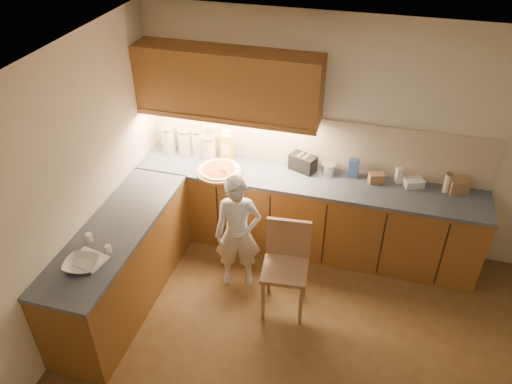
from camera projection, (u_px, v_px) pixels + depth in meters
room at (321, 225)px, 3.47m from camera, size 4.54×4.50×2.62m
l_counter at (246, 229)px, 5.36m from camera, size 3.77×2.62×0.92m
backsplash at (313, 142)px, 5.39m from camera, size 3.75×0.02×0.58m
upper_cabinets at (228, 83)px, 5.10m from camera, size 1.95×0.36×0.73m
pizza_on_board at (219, 170)px, 5.42m from camera, size 0.51×0.51×0.20m
child at (238, 234)px, 5.00m from camera, size 0.54×0.43×1.29m
wooden_chair at (286, 260)px, 4.81m from camera, size 0.47×0.47×0.96m
mixing_bowl at (81, 264)px, 4.19m from camera, size 0.31×0.31×0.07m
canister_a at (168, 140)px, 5.70m from camera, size 0.16×0.16×0.32m
canister_b at (185, 141)px, 5.69m from camera, size 0.17×0.17×0.30m
canister_c at (199, 142)px, 5.64m from camera, size 0.17×0.17×0.32m
canister_d at (209, 147)px, 5.62m from camera, size 0.16×0.16×0.27m
oil_jug at (227, 146)px, 5.56m from camera, size 0.13×0.10×0.37m
toaster at (303, 163)px, 5.42m from camera, size 0.32×0.25×0.19m
steel_pot at (329, 169)px, 5.38m from camera, size 0.16×0.16×0.12m
blue_box at (354, 168)px, 5.31m from camera, size 0.11×0.08×0.21m
card_box_a at (376, 178)px, 5.24m from camera, size 0.18×0.15×0.11m
white_bottle at (399, 175)px, 5.22m from camera, size 0.08×0.08×0.18m
flat_pack at (413, 183)px, 5.20m from camera, size 0.24×0.21×0.08m
tall_jar at (447, 183)px, 5.07m from camera, size 0.07×0.07×0.22m
card_box_b at (458, 185)px, 5.10m from camera, size 0.23×0.21×0.15m
dough_cloth at (88, 260)px, 4.27m from camera, size 0.33×0.28×0.02m
spice_jar_a at (89, 237)px, 4.47m from camera, size 0.08×0.08×0.08m
spice_jar_b at (108, 249)px, 4.35m from camera, size 0.06×0.06×0.07m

